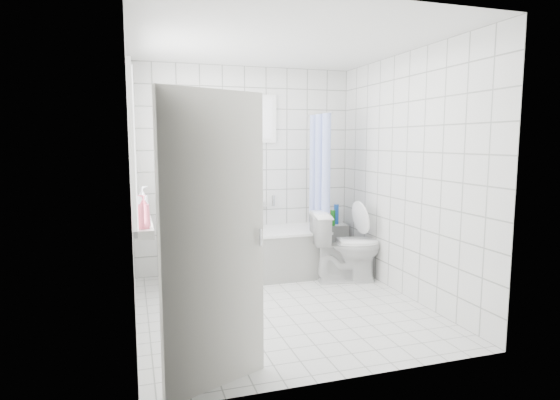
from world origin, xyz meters
name	(u,v)px	position (x,y,z in m)	size (l,w,h in m)	color
ground	(281,307)	(0.00, 0.00, 0.00)	(3.00, 3.00, 0.00)	white
ceiling	(281,42)	(0.00, 0.00, 2.60)	(3.00, 3.00, 0.00)	white
wall_back	(245,170)	(0.00, 1.50, 1.30)	(2.80, 0.02, 2.60)	white
wall_front	(349,196)	(0.00, -1.50, 1.30)	(2.80, 0.02, 2.60)	white
wall_left	(131,183)	(-1.40, 0.00, 1.30)	(0.02, 3.00, 2.60)	white
wall_right	(406,176)	(1.40, 0.00, 1.30)	(0.02, 3.00, 2.60)	white
window_left	(134,149)	(-1.35, 0.30, 1.60)	(0.01, 0.90, 1.40)	white
window_back	(253,119)	(0.10, 1.46, 1.95)	(0.50, 0.01, 0.50)	white
window_sill	(142,226)	(-1.31, 0.30, 0.86)	(0.18, 1.02, 0.08)	white
door	(215,243)	(-0.88, -1.32, 1.00)	(0.04, 0.80, 2.00)	silver
bathtub	(259,254)	(0.07, 1.12, 0.29)	(1.65, 0.77, 0.58)	white
partition_wall	(185,221)	(-0.82, 1.07, 0.75)	(0.15, 0.85, 1.50)	white
tiled_ledge	(332,245)	(1.17, 1.38, 0.28)	(0.40, 0.24, 0.55)	white
toilet	(346,246)	(1.03, 0.65, 0.42)	(0.47, 0.82, 0.84)	white
curtain_rod	(319,114)	(0.84, 1.10, 2.00)	(0.02, 0.02, 0.80)	silver
shower_curtain	(322,188)	(0.84, 0.97, 1.10)	(0.14, 0.48, 1.78)	#4E67E5
tub_faucet	(259,205)	(0.17, 1.46, 0.85)	(0.18, 0.06, 0.06)	silver
sill_bottles	(143,207)	(-1.30, 0.24, 1.05)	(0.18, 0.80, 0.33)	#FF637E
ledge_bottles	(333,216)	(1.18, 1.37, 0.67)	(0.17, 0.16, 0.27)	#F4431C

